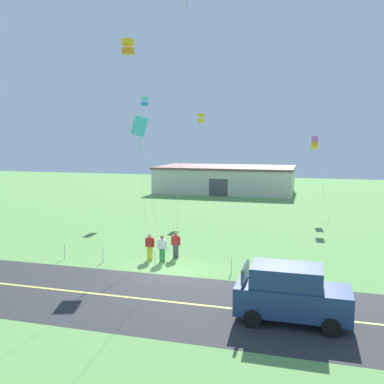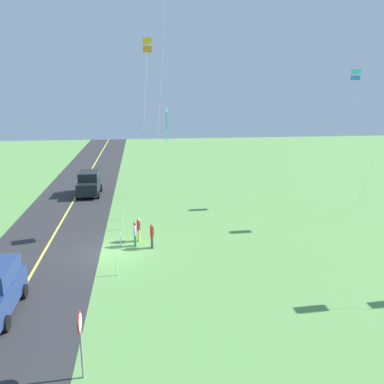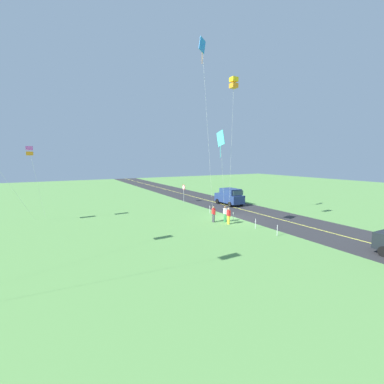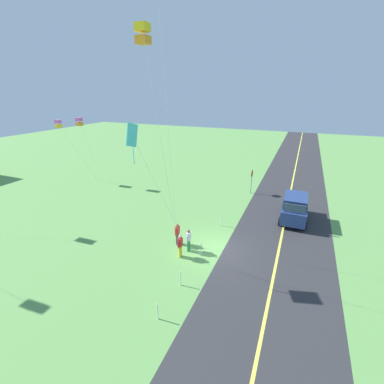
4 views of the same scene
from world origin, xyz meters
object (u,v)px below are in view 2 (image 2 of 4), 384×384
(car_parked_west_far, at_px, (89,183))
(kite_red_low, at_px, (147,46))
(person_adult_companion, at_px, (135,233))
(person_adult_near, at_px, (139,229))
(person_child_watcher, at_px, (152,235))
(kite_blue_mid, at_px, (166,121))
(stop_sign, at_px, (80,332))
(kite_green_far, at_px, (356,75))

(car_parked_west_far, height_order, kite_red_low, kite_red_low)
(car_parked_west_far, relative_size, person_adult_companion, 2.75)
(person_adult_near, height_order, person_adult_companion, same)
(person_child_watcher, bearing_deg, car_parked_west_far, -24.24)
(person_adult_near, bearing_deg, kite_blue_mid, 140.71)
(stop_sign, distance_m, person_adult_near, 13.47)
(person_adult_companion, distance_m, kite_green_far, 22.73)
(person_adult_near, distance_m, person_adult_companion, 0.88)
(stop_sign, xyz_separation_m, kite_red_low, (-14.86, 2.87, 10.70))
(stop_sign, distance_m, kite_red_low, 18.53)
(person_adult_near, xyz_separation_m, kite_red_low, (-1.57, 0.90, 11.64))
(stop_sign, height_order, kite_green_far, kite_green_far)
(car_parked_west_far, height_order, person_adult_near, car_parked_west_far)
(stop_sign, distance_m, kite_green_far, 30.50)
(stop_sign, xyz_separation_m, person_child_watcher, (-11.95, 2.81, -0.94))
(car_parked_west_far, height_order, person_adult_companion, car_parked_west_far)
(kite_green_far, bearing_deg, kite_red_low, -71.00)
(car_parked_west_far, xyz_separation_m, kite_green_far, (5.52, 22.96, 9.82))
(car_parked_west_far, xyz_separation_m, stop_sign, (26.37, 2.68, 0.65))
(kite_red_low, bearing_deg, person_adult_companion, -24.91)
(person_adult_companion, bearing_deg, person_adult_near, 0.70)
(stop_sign, distance_m, kite_blue_mid, 16.34)
(kite_blue_mid, distance_m, kite_green_far, 17.72)
(stop_sign, bearing_deg, person_child_watcher, 166.77)
(person_adult_near, relative_size, kite_green_far, 0.14)
(stop_sign, height_order, person_adult_near, stop_sign)
(person_adult_near, xyz_separation_m, kite_blue_mid, (-1.37, 2.01, 6.95))
(car_parked_west_far, xyz_separation_m, person_adult_near, (13.09, 4.65, -0.29))
(kite_red_low, bearing_deg, person_child_watcher, -1.28)
(kite_blue_mid, relative_size, kite_green_far, 0.76)
(car_parked_west_far, distance_m, stop_sign, 26.52)
(car_parked_west_far, xyz_separation_m, kite_red_low, (11.52, 5.55, 11.35))
(stop_sign, height_order, kite_blue_mid, kite_blue_mid)
(stop_sign, xyz_separation_m, kite_blue_mid, (-14.66, 3.98, 6.01))
(car_parked_west_far, distance_m, kite_red_low, 17.10)
(person_adult_near, relative_size, kite_blue_mid, 0.18)
(stop_sign, bearing_deg, kite_green_far, 135.79)
(person_adult_companion, relative_size, kite_blue_mid, 0.18)
(person_adult_companion, height_order, person_child_watcher, same)
(kite_red_low, xyz_separation_m, kite_green_far, (-6.00, 17.41, -1.53))
(stop_sign, height_order, person_child_watcher, stop_sign)
(person_child_watcher, bearing_deg, person_adult_near, -13.06)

